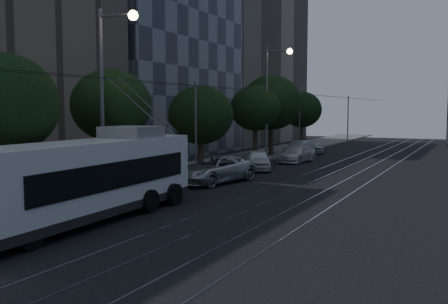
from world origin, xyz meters
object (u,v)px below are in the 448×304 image
trolleybus (88,179)px  streetlamp_far (271,92)px  car_white_b (297,154)px  car_white_d (315,147)px  car_white_c (300,148)px  pickup_silver (213,169)px  car_white_a (258,160)px  streetlamp_near (108,85)px

trolleybus → streetlamp_far: size_ratio=1.29×
trolleybus → car_white_b: 24.06m
car_white_d → car_white_c: bearing=-121.0°
car_white_b → streetlamp_far: bearing=-160.4°
streetlamp_far → pickup_silver: bearing=-83.7°
trolleybus → streetlamp_far: 23.95m
car_white_d → streetlamp_far: streetlamp_far is taller
car_white_c → car_white_d: 3.27m
pickup_silver → car_white_d: (-0.48, 21.81, -0.16)m
car_white_d → car_white_a: bearing=-112.1°
car_white_a → car_white_c: 11.73m
car_white_b → streetlamp_far: size_ratio=0.49×
car_white_a → car_white_b: size_ratio=0.92×
car_white_c → streetlamp_near: bearing=-86.0°
pickup_silver → car_white_c: 18.58m
car_white_a → streetlamp_near: 15.12m
car_white_b → car_white_c: (-1.60, 5.51, 0.03)m
car_white_a → streetlamp_far: 7.65m
car_white_c → car_white_d: size_ratio=1.13×
car_white_b → streetlamp_near: (-2.10, -20.50, 4.75)m
pickup_silver → trolleybus: bearing=-76.9°
pickup_silver → car_white_b: 13.07m
car_white_b → car_white_c: size_ratio=1.09×
pickup_silver → streetlamp_far: streetlamp_far is taller
car_white_b → car_white_d: size_ratio=1.22×
car_white_c → streetlamp_far: 7.83m
car_white_c → car_white_a: bearing=-80.8°
car_white_d → streetlamp_near: 29.66m
car_white_a → car_white_d: 14.95m
car_white_b → car_white_d: 8.84m
streetlamp_far → trolleybus: bearing=-85.4°
trolleybus → car_white_c: 29.60m
pickup_silver → streetlamp_near: size_ratio=0.65×
pickup_silver → car_white_a: 6.86m
streetlamp_far → streetlamp_near: bearing=-90.0°
streetlamp_near → streetlamp_far: streetlamp_far is taller
car_white_c → pickup_silver: bearing=-82.1°
trolleybus → car_white_d: size_ratio=3.24×
trolleybus → car_white_a: trolleybus is taller
trolleybus → car_white_c: bearing=90.6°
car_white_c → streetlamp_far: streetlamp_far is taller
trolleybus → streetlamp_near: streetlamp_near is taller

